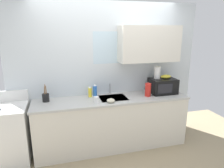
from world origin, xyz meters
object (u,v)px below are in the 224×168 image
(small_bowl, at_px, (111,101))
(mug_white, at_px, (97,100))
(microwave, at_px, (163,86))
(stove_range, at_px, (9,134))
(utensil_crock, at_px, (46,97))
(paper_towel_roll, at_px, (157,72))
(cereal_canister, at_px, (148,90))
(banana_bunch, at_px, (166,77))
(dish_soap_bottle_yellow, at_px, (90,92))
(dish_soap_bottle_blue, at_px, (95,90))

(small_bowl, bearing_deg, mug_white, 164.74)
(microwave, bearing_deg, stove_range, -179.02)
(utensil_crock, distance_m, small_bowl, 1.05)
(paper_towel_roll, bearing_deg, cereal_canister, -147.99)
(banana_bunch, bearing_deg, microwave, -178.23)
(paper_towel_roll, distance_m, mug_white, 1.24)
(stove_range, distance_m, utensil_crock, 0.78)
(cereal_canister, relative_size, small_bowl, 1.77)
(utensil_crock, xyz_separation_m, small_bowl, (1.00, -0.32, -0.04))
(dish_soap_bottle_yellow, bearing_deg, utensil_crock, -175.94)
(utensil_crock, bearing_deg, cereal_canister, -5.66)
(microwave, distance_m, mug_white, 1.29)
(dish_soap_bottle_blue, relative_size, dish_soap_bottle_yellow, 1.09)
(stove_range, distance_m, small_bowl, 1.66)
(stove_range, relative_size, mug_white, 11.37)
(mug_white, height_order, utensil_crock, utensil_crock)
(microwave, distance_m, dish_soap_bottle_blue, 1.24)
(banana_bunch, xyz_separation_m, dish_soap_bottle_yellow, (-1.37, 0.12, -0.21))
(dish_soap_bottle_blue, bearing_deg, dish_soap_bottle_yellow, -159.31)
(banana_bunch, relative_size, utensil_crock, 0.69)
(paper_towel_roll, bearing_deg, banana_bunch, -18.43)
(dish_soap_bottle_yellow, distance_m, utensil_crock, 0.73)
(banana_bunch, bearing_deg, utensil_crock, 178.10)
(mug_white, relative_size, small_bowl, 0.73)
(dish_soap_bottle_blue, bearing_deg, utensil_crock, -173.97)
(banana_bunch, bearing_deg, dish_soap_bottle_blue, 173.02)
(stove_range, bearing_deg, cereal_canister, -1.34)
(stove_range, xyz_separation_m, banana_bunch, (2.68, 0.05, 0.75))
(paper_towel_roll, relative_size, utensil_crock, 0.76)
(banana_bunch, xyz_separation_m, cereal_canister, (-0.39, -0.10, -0.19))
(microwave, xyz_separation_m, banana_bunch, (0.05, 0.00, 0.17))
(cereal_canister, bearing_deg, utensil_crock, 174.34)
(small_bowl, bearing_deg, microwave, 13.31)
(mug_white, bearing_deg, dish_soap_bottle_blue, 83.42)
(dish_soap_bottle_yellow, bearing_deg, paper_towel_roll, -3.35)
(utensil_crock, height_order, small_bowl, utensil_crock)
(dish_soap_bottle_blue, distance_m, utensil_crock, 0.83)
(dish_soap_bottle_yellow, bearing_deg, microwave, -5.32)
(stove_range, xyz_separation_m, mug_white, (1.36, -0.14, 0.49))
(microwave, xyz_separation_m, paper_towel_roll, (-0.10, 0.05, 0.24))
(microwave, relative_size, utensil_crock, 1.58)
(mug_white, xyz_separation_m, small_bowl, (0.22, -0.06, -0.02))
(stove_range, xyz_separation_m, cereal_canister, (2.29, -0.05, 0.56))
(utensil_crock, bearing_deg, microwave, -1.99)
(utensil_crock, bearing_deg, small_bowl, -17.69)
(dish_soap_bottle_blue, xyz_separation_m, cereal_canister, (0.89, -0.26, 0.01))
(paper_towel_roll, xyz_separation_m, cereal_canister, (-0.24, -0.15, -0.26))
(stove_range, bearing_deg, dish_soap_bottle_blue, 8.24)
(small_bowl, bearing_deg, paper_towel_roll, 17.52)
(paper_towel_roll, xyz_separation_m, utensil_crock, (-1.95, 0.02, -0.31))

